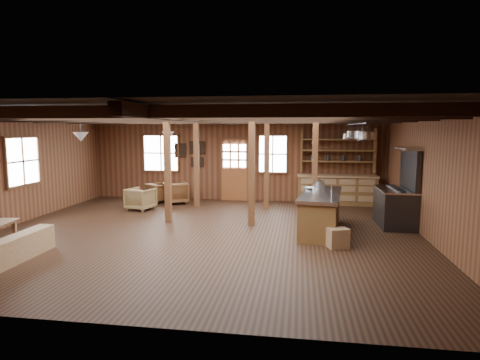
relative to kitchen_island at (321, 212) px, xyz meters
The scene contains 20 objects.
room 2.91m from the kitchen_island, 168.13° to the right, with size 10.04×9.04×2.84m.
ceiling_joists 3.51m from the kitchen_island, behind, with size 9.80×8.82×0.18m.
timber_posts 2.81m from the kitchen_island, 145.33° to the left, with size 3.95×2.35×2.80m.
back_door 4.75m from the kitchen_island, 124.87° to the left, with size 1.02×0.08×2.15m.
window_back_left 6.67m from the kitchen_island, 143.74° to the left, with size 1.32×0.06×1.32m.
window_back_right 4.29m from the kitchen_island, 109.85° to the left, with size 1.02×0.06×1.32m.
window_left 7.75m from the kitchen_island, behind, with size 0.14×1.24×1.32m.
notice_boards 5.84m from the kitchen_island, 137.24° to the left, with size 1.08×0.03×0.90m.
back_counter 3.70m from the kitchen_island, 79.17° to the left, with size 2.55×0.60×2.45m.
pendant_lamps 5.28m from the kitchen_island, behind, with size 1.86×2.36×0.66m.
pot_rack 1.99m from the kitchen_island, 21.49° to the right, with size 0.36×3.00×0.40m.
kitchen_island is the anchor object (origin of this frame).
step_stool 1.35m from the kitchen_island, 77.06° to the right, with size 0.46×0.33×0.41m, color brown.
commercial_range 2.15m from the kitchen_island, 24.94° to the left, with size 0.82×1.61×1.98m.
bench_aisle 6.41m from the kitchen_island, 152.39° to the right, with size 0.33×1.74×0.48m, color brown.
armchair_a 5.45m from the kitchen_island, 146.27° to the left, with size 0.75×0.77×0.70m, color brown.
armchair_b 6.10m from the kitchen_island, 148.02° to the left, with size 0.68×0.70×0.64m, color brown.
armchair_c 5.58m from the kitchen_island, 160.52° to the left, with size 0.71×0.74×0.67m, color brown.
counter_pot 1.01m from the kitchen_island, 90.96° to the left, with size 0.30×0.30×0.18m, color silver.
bowl 0.76m from the kitchen_island, 119.48° to the left, with size 0.24×0.24×0.06m, color silver.
Camera 1 is at (2.18, -8.96, 2.44)m, focal length 30.00 mm.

